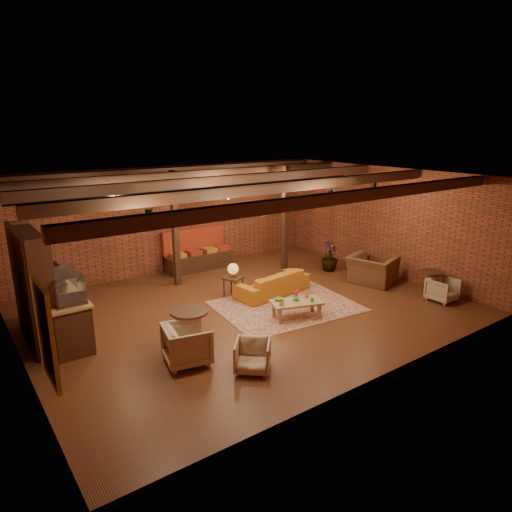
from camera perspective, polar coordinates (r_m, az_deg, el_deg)
floor at (r=11.33m, az=-1.10°, el=-6.56°), size 10.00×10.00×0.00m
ceiling at (r=10.53m, az=-1.19°, el=9.73°), size 10.00×8.00×0.02m
wall_back at (r=14.22m, az=-10.35°, el=4.59°), size 10.00×0.02×3.20m
wall_front at (r=8.00m, az=15.37°, el=-4.69°), size 10.00×0.02×3.20m
wall_left at (r=9.10m, az=-28.09°, el=-3.53°), size 0.02×8.00×3.20m
wall_right at (r=14.19m, az=15.78°, el=4.23°), size 0.02×8.00×3.20m
ceiling_beams at (r=10.54m, az=-1.19°, el=9.09°), size 9.80×6.40×0.22m
ceiling_pipe at (r=11.92m, az=-5.59°, el=8.70°), size 9.60×0.12×0.12m
post_left at (r=12.73m, az=-10.05°, el=3.28°), size 0.16×0.16×3.20m
post_right at (r=14.02m, az=3.67°, el=4.66°), size 0.16×0.16×3.20m
service_counter at (r=10.42m, az=-23.45°, el=-5.29°), size 0.80×2.50×1.60m
plant_counter at (r=10.49m, az=-23.42°, el=-2.71°), size 0.35×0.39×0.30m
shelving_hutch at (r=10.33m, az=-25.97°, el=-3.43°), size 0.52×2.00×2.40m
chalkboard_menu at (r=6.97m, az=-24.73°, el=-8.79°), size 0.08×0.96×1.46m
banquette at (r=14.34m, az=-7.19°, el=0.31°), size 2.10×0.70×1.00m
service_sign at (r=13.57m, az=-6.54°, el=7.43°), size 0.86×0.06×0.30m
ceiling_spotlights at (r=10.57m, az=-1.18°, el=7.90°), size 6.40×4.40×0.28m
rug at (r=11.49m, az=3.79°, el=-6.25°), size 3.59×2.89×0.01m
sofa at (r=12.17m, az=2.05°, el=-3.40°), size 2.19×1.07×0.62m
coffee_table at (r=10.73m, az=5.01°, el=-5.87°), size 1.31×0.94×0.66m
side_table_lamp at (r=11.87m, az=-2.89°, el=-1.94°), size 0.58×0.58×0.91m
round_table_left at (r=9.35m, az=-8.29°, el=-8.22°), size 0.76×0.76×0.80m
armchair_a at (r=8.83m, az=-8.62°, el=-10.60°), size 0.92×0.96×0.84m
armchair_b at (r=8.51m, az=-0.43°, el=-12.22°), size 0.86×0.86×0.65m
armchair_right at (r=13.34m, az=14.37°, el=-1.11°), size 1.11×1.41×1.08m
side_table_book at (r=14.22m, az=12.80°, el=-0.02°), size 0.59×0.59×0.59m
round_table_right at (r=12.81m, az=21.03°, el=-2.76°), size 0.59×0.59×0.69m
armchair_far at (r=12.63m, az=22.31°, el=-3.78°), size 0.66×0.62×0.66m
plant_tall at (r=14.05m, az=9.37°, el=3.50°), size 1.82×1.82×2.72m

